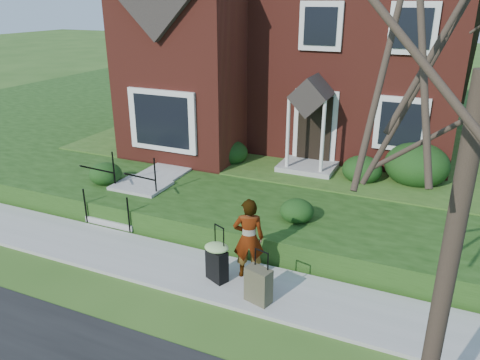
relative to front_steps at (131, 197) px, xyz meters
The scene contains 10 objects.
ground 3.14m from the front_steps, 36.42° to the right, with size 120.00×120.00×0.00m, color #2D5119.
sidewalk 3.14m from the front_steps, 36.42° to the right, with size 60.00×1.60×0.08m, color #9E9B93.
terrace 11.15m from the front_steps, 54.33° to the left, with size 44.00×20.00×0.60m, color #1A3A0F.
walkway 3.16m from the front_steps, 90.00° to the left, with size 1.20×6.00×0.06m, color #9E9B93.
main_house 9.41m from the front_steps, 73.56° to the left, with size 10.40×10.20×9.40m.
front_steps is the anchor object (origin of this frame).
foundation_shrubs 5.09m from the front_steps, 41.15° to the left, with size 9.78×4.87×1.21m.
woman 4.30m from the front_steps, 21.47° to the right, with size 0.61×0.40×1.68m, color #999999.
suitcase_black 3.99m from the front_steps, 29.46° to the right, with size 0.61×0.57×1.18m.
suitcase_olive 5.04m from the front_steps, 27.04° to the right, with size 0.53×0.38×1.04m.
Camera 1 is at (4.62, -7.22, 5.34)m, focal length 35.00 mm.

